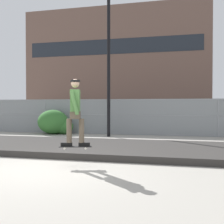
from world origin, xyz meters
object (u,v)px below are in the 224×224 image
at_px(parked_car_near, 52,116).
at_px(shrub_center, 64,127).
at_px(skateboard, 75,147).
at_px(parked_car_mid, 149,117).
at_px(skater, 75,109).
at_px(street_lamp, 109,45).
at_px(shrub_left, 53,122).

relative_size(parked_car_near, shrub_center, 4.34).
xyz_separation_m(skateboard, parked_car_mid, (0.31, 11.15, 0.34)).
bearing_deg(parked_car_mid, parked_car_near, -178.34).
distance_m(skateboard, shrub_center, 8.72).
height_order(skater, parked_car_near, skater).
xyz_separation_m(street_lamp, parked_car_near, (-4.80, 3.69, -3.62)).
distance_m(shrub_left, shrub_center, 0.64).
xyz_separation_m(skater, parked_car_near, (-5.94, 10.97, -0.61)).
xyz_separation_m(street_lamp, parked_car_mid, (1.45, 3.87, -3.62)).
bearing_deg(skateboard, parked_car_mid, 88.41).
distance_m(skater, shrub_center, 8.79).
bearing_deg(street_lamp, skater, -81.09).
bearing_deg(skater, shrub_left, 119.22).
relative_size(parked_car_near, parked_car_mid, 1.00).
bearing_deg(parked_car_near, street_lamp, -37.56).
bearing_deg(shrub_left, skater, -60.78).
bearing_deg(skater, parked_car_mid, 88.41).
bearing_deg(skateboard, shrub_left, 119.22).
xyz_separation_m(parked_car_near, shrub_center, (2.16, -3.10, -0.44)).
height_order(shrub_left, shrub_center, shrub_left).
xyz_separation_m(skater, street_lamp, (-1.14, 7.28, 3.01)).
bearing_deg(parked_car_near, shrub_center, -55.10).
bearing_deg(skateboard, skater, 90.00).
height_order(street_lamp, shrub_center, street_lamp).
distance_m(street_lamp, shrub_center, 4.87).
relative_size(skater, parked_car_mid, 0.37).
distance_m(parked_car_near, parked_car_mid, 6.25).
bearing_deg(parked_car_mid, shrub_center, -141.22).
distance_m(skateboard, shrub_left, 8.93).
distance_m(skater, parked_car_near, 12.49).
bearing_deg(street_lamp, parked_car_mid, 69.45).
bearing_deg(shrub_left, parked_car_mid, 35.66).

